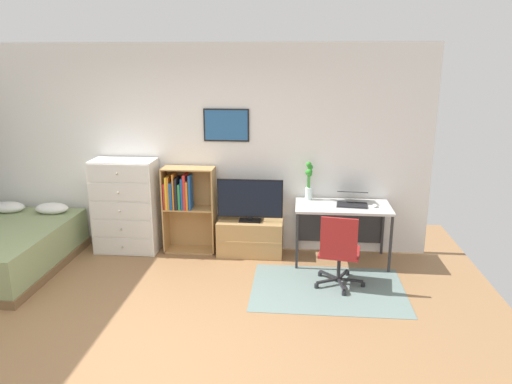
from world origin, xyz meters
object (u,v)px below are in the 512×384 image
object	(u,v)px
desk	(342,213)
bookshelf	(185,202)
computer_mouse	(375,206)
bamboo_vase	(309,180)
office_chair	(339,250)
laptop	(352,199)
dresser	(126,206)
bed	(3,249)
tv_stand	(250,237)
television	(250,201)

from	to	relation	value
desk	bookshelf	bearing A→B (deg)	177.52
computer_mouse	bamboo_vase	distance (m)	0.88
office_chair	laptop	distance (m)	0.95
bookshelf	bamboo_vase	distance (m)	1.65
dresser	bookshelf	world-z (taller)	dresser
desk	computer_mouse	distance (m)	0.43
bed	desk	distance (m)	4.19
bookshelf	laptop	distance (m)	2.17
tv_stand	desk	bearing A→B (deg)	-1.84
tv_stand	office_chair	size ratio (longest dim) A/B	0.98
dresser	computer_mouse	bearing A→B (deg)	-2.37
office_chair	bookshelf	bearing A→B (deg)	163.22
bookshelf	computer_mouse	size ratio (longest dim) A/B	10.99
bookshelf	tv_stand	bearing A→B (deg)	-3.33
tv_stand	bookshelf	bearing A→B (deg)	176.67
tv_stand	computer_mouse	size ratio (longest dim) A/B	8.14
dresser	laptop	world-z (taller)	dresser
office_chair	laptop	world-z (taller)	laptop
television	laptop	size ratio (longest dim) A/B	1.93
office_chair	bamboo_vase	world-z (taller)	bamboo_vase
bed	dresser	distance (m)	1.54
bookshelf	office_chair	xyz separation A→B (m)	(1.95, -0.94, -0.23)
tv_stand	laptop	world-z (taller)	laptop
bamboo_vase	bed	bearing A→B (deg)	-166.80
tv_stand	computer_mouse	distance (m)	1.65
dresser	laptop	size ratio (longest dim) A/B	2.83
dresser	tv_stand	xyz separation A→B (m)	(1.65, 0.02, -0.39)
bamboo_vase	tv_stand	bearing A→B (deg)	-171.87
office_chair	bamboo_vase	size ratio (longest dim) A/B	1.72
television	computer_mouse	bearing A→B (deg)	-4.60
dresser	bed	bearing A→B (deg)	-150.14
bookshelf	television	xyz separation A→B (m)	(0.87, -0.07, 0.06)
desk	office_chair	xyz separation A→B (m)	(-0.09, -0.85, -0.15)
dresser	desk	bearing A→B (deg)	-0.46
dresser	computer_mouse	size ratio (longest dim) A/B	11.93
computer_mouse	office_chair	bearing A→B (deg)	-122.74
desk	bamboo_vase	distance (m)	0.59
tv_stand	television	world-z (taller)	television
computer_mouse	bed	bearing A→B (deg)	-172.27
computer_mouse	dresser	bearing A→B (deg)	177.63
television	desk	world-z (taller)	television
bookshelf	television	distance (m)	0.88
tv_stand	bamboo_vase	distance (m)	1.07
tv_stand	television	xyz separation A→B (m)	(0.00, -0.02, 0.51)
tv_stand	dresser	bearing A→B (deg)	-179.48
bookshelf	bamboo_vase	xyz separation A→B (m)	(1.62, 0.06, 0.31)
laptop	dresser	bearing A→B (deg)	-175.03
bookshelf	dresser	bearing A→B (deg)	-175.13
office_chair	bed	bearing A→B (deg)	-172.90
dresser	bookshelf	xyz separation A→B (m)	(0.77, 0.07, 0.06)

